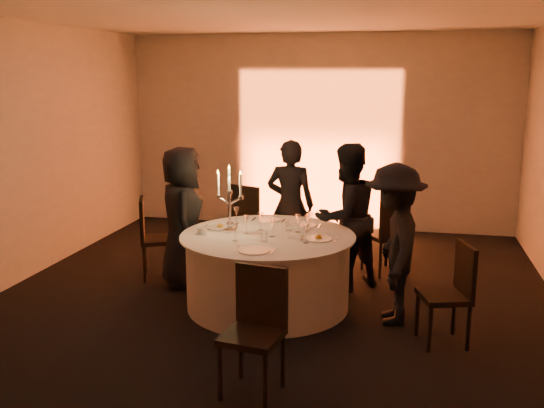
% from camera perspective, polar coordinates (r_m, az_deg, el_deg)
% --- Properties ---
extents(floor, '(7.00, 7.00, 0.00)m').
position_cam_1_polar(floor, '(6.45, -0.39, -9.52)').
color(floor, black).
rests_on(floor, ground).
extents(ceiling, '(7.00, 7.00, 0.00)m').
position_cam_1_polar(ceiling, '(6.03, -0.44, 18.01)').
color(ceiling, white).
rests_on(ceiling, wall_back).
extents(wall_back, '(7.00, 0.00, 7.00)m').
position_cam_1_polar(wall_back, '(9.48, 4.39, 6.74)').
color(wall_back, beige).
rests_on(wall_back, floor).
extents(wall_front, '(7.00, 0.00, 7.00)m').
position_cam_1_polar(wall_front, '(2.85, -16.61, -6.34)').
color(wall_front, beige).
rests_on(wall_front, floor).
extents(wall_left, '(0.00, 7.00, 7.00)m').
position_cam_1_polar(wall_left, '(7.34, -23.94, 4.19)').
color(wall_left, beige).
rests_on(wall_left, floor).
extents(uplighter_fixture, '(0.25, 0.12, 0.10)m').
position_cam_1_polar(uplighter_fixture, '(9.44, 3.99, -2.22)').
color(uplighter_fixture, black).
rests_on(uplighter_fixture, floor).
extents(banquet_table, '(1.80, 1.80, 0.77)m').
position_cam_1_polar(banquet_table, '(6.32, -0.40, -6.28)').
color(banquet_table, black).
rests_on(banquet_table, floor).
extents(chair_left, '(0.55, 0.55, 0.97)m').
position_cam_1_polar(chair_left, '(7.28, -11.20, -2.73)').
color(chair_left, black).
rests_on(chair_left, floor).
extents(chair_back_left, '(0.59, 0.59, 1.05)m').
position_cam_1_polar(chair_back_left, '(7.61, -2.16, -1.49)').
color(chair_back_left, black).
rests_on(chair_back_left, floor).
extents(chair_back_right, '(0.60, 0.60, 0.97)m').
position_cam_1_polar(chair_back_right, '(7.40, 10.91, -2.44)').
color(chair_back_right, black).
rests_on(chair_back_right, floor).
extents(chair_right, '(0.51, 0.51, 0.92)m').
position_cam_1_polar(chair_right, '(5.66, 16.64, -7.61)').
color(chair_right, black).
rests_on(chair_right, floor).
extents(chair_front, '(0.48, 0.48, 0.96)m').
position_cam_1_polar(chair_front, '(4.66, -1.51, -11.09)').
color(chair_front, black).
rests_on(chair_front, floor).
extents(guest_left, '(0.76, 0.91, 1.60)m').
position_cam_1_polar(guest_left, '(6.93, -8.41, -1.21)').
color(guest_left, black).
rests_on(guest_left, floor).
extents(guest_back_left, '(0.59, 0.39, 1.61)m').
position_cam_1_polar(guest_back_left, '(7.45, 1.74, -0.09)').
color(guest_back_left, black).
rests_on(guest_back_left, floor).
extents(guest_back_right, '(1.01, 1.01, 1.65)m').
position_cam_1_polar(guest_back_right, '(6.79, 6.99, -1.23)').
color(guest_back_right, black).
rests_on(guest_back_right, floor).
extents(guest_right, '(0.68, 1.06, 1.57)m').
position_cam_1_polar(guest_right, '(5.94, 11.40, -3.73)').
color(guest_right, black).
rests_on(guest_right, floor).
extents(plate_left, '(0.36, 0.28, 0.08)m').
position_cam_1_polar(plate_left, '(6.49, -4.89, -2.14)').
color(plate_left, white).
rests_on(plate_left, banquet_table).
extents(plate_back_left, '(0.36, 0.28, 0.01)m').
position_cam_1_polar(plate_back_left, '(6.81, -0.35, -1.51)').
color(plate_back_left, white).
rests_on(plate_back_left, banquet_table).
extents(plate_back_right, '(0.36, 0.27, 0.01)m').
position_cam_1_polar(plate_back_right, '(6.59, 3.01, -1.98)').
color(plate_back_right, white).
rests_on(plate_back_right, banquet_table).
extents(plate_right, '(0.36, 0.27, 0.08)m').
position_cam_1_polar(plate_right, '(6.05, 4.42, -3.19)').
color(plate_right, white).
rests_on(plate_right, banquet_table).
extents(plate_front, '(0.36, 0.30, 0.01)m').
position_cam_1_polar(plate_front, '(5.64, -1.69, -4.41)').
color(plate_front, white).
rests_on(plate_front, banquet_table).
extents(coffee_cup, '(0.11, 0.11, 0.07)m').
position_cam_1_polar(coffee_cup, '(6.27, -6.70, -2.56)').
color(coffee_cup, white).
rests_on(coffee_cup, banquet_table).
extents(candelabra, '(0.30, 0.14, 0.71)m').
position_cam_1_polar(candelabra, '(6.30, -4.01, -0.42)').
color(candelabra, silver).
rests_on(candelabra, banquet_table).
extents(wine_glass_a, '(0.07, 0.07, 0.19)m').
position_cam_1_polar(wine_glass_a, '(5.95, -3.51, -2.22)').
color(wine_glass_a, silver).
rests_on(wine_glass_a, banquet_table).
extents(wine_glass_b, '(0.07, 0.07, 0.19)m').
position_cam_1_polar(wine_glass_b, '(6.11, 0.02, -1.83)').
color(wine_glass_b, silver).
rests_on(wine_glass_b, banquet_table).
extents(wine_glass_c, '(0.07, 0.07, 0.19)m').
position_cam_1_polar(wine_glass_c, '(6.23, -2.44, -1.56)').
color(wine_glass_c, silver).
rests_on(wine_glass_c, banquet_table).
extents(wine_glass_d, '(0.07, 0.07, 0.19)m').
position_cam_1_polar(wine_glass_d, '(6.38, 3.68, -1.25)').
color(wine_glass_d, silver).
rests_on(wine_glass_d, banquet_table).
extents(wine_glass_e, '(0.07, 0.07, 0.19)m').
position_cam_1_polar(wine_glass_e, '(6.28, 2.45, -1.46)').
color(wine_glass_e, silver).
rests_on(wine_glass_e, banquet_table).
extents(wine_glass_f, '(0.07, 0.07, 0.19)m').
position_cam_1_polar(wine_glass_f, '(6.37, -1.07, -1.26)').
color(wine_glass_f, silver).
rests_on(wine_glass_f, banquet_table).
extents(wine_glass_g, '(0.07, 0.07, 0.19)m').
position_cam_1_polar(wine_glass_g, '(6.63, -3.36, -0.75)').
color(wine_glass_g, silver).
rests_on(wine_glass_g, banquet_table).
extents(wine_glass_h, '(0.07, 0.07, 0.19)m').
position_cam_1_polar(wine_glass_h, '(6.29, 3.39, -1.44)').
color(wine_glass_h, silver).
rests_on(wine_glass_h, banquet_table).
extents(wine_glass_i, '(0.07, 0.07, 0.19)m').
position_cam_1_polar(wine_glass_i, '(5.88, 3.23, -2.40)').
color(wine_glass_i, silver).
rests_on(wine_glass_i, banquet_table).
extents(tumbler_a, '(0.07, 0.07, 0.09)m').
position_cam_1_polar(tumbler_a, '(5.96, -0.75, -3.11)').
color(tumbler_a, silver).
rests_on(tumbler_a, banquet_table).
extents(tumbler_b, '(0.07, 0.07, 0.09)m').
position_cam_1_polar(tumbler_b, '(6.37, 1.61, -2.12)').
color(tumbler_b, silver).
rests_on(tumbler_b, banquet_table).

